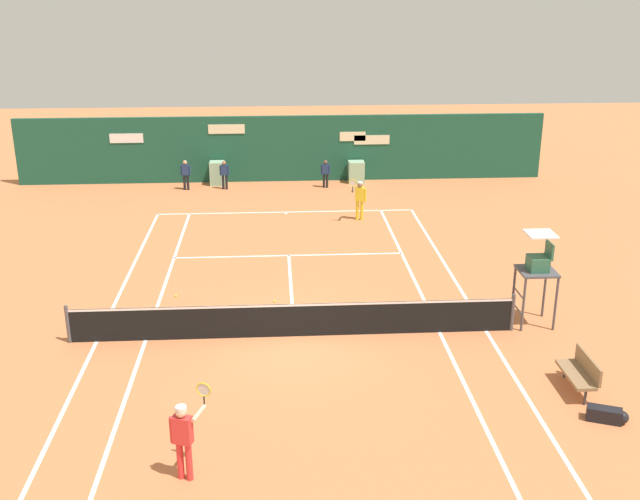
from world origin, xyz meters
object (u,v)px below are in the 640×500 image
object	(u,v)px
ball_kid_left_post	(186,173)
player_near_side	(184,435)
ball_kid_right_post	(224,173)
player_bench	(581,371)
player_on_baseline	(360,197)
equipment_bag	(608,415)
tennis_ball_by_sideline	(176,296)
ball_kid_centre_post	(326,172)
tennis_ball_mid_court	(275,301)
umpire_chair	(538,266)

from	to	relation	value
ball_kid_left_post	player_near_side	bearing A→B (deg)	101.39
ball_kid_left_post	ball_kid_right_post	distance (m)	1.77
player_bench	player_on_baseline	xyz separation A→B (m)	(-3.67, 13.73, 0.45)
ball_kid_left_post	equipment_bag	bearing A→B (deg)	124.59
ball_kid_right_post	player_bench	bearing A→B (deg)	124.64
player_near_side	tennis_ball_by_sideline	size ratio (longest dim) A/B	27.07
player_near_side	ball_kid_centre_post	distance (m)	22.04
player_on_baseline	ball_kid_right_post	bearing A→B (deg)	-27.32
equipment_bag	ball_kid_centre_post	distance (m)	20.78
ball_kid_right_post	tennis_ball_mid_court	bearing A→B (deg)	107.83
ball_kid_centre_post	umpire_chair	bearing A→B (deg)	117.07
umpire_chair	tennis_ball_by_sideline	size ratio (longest dim) A/B	39.41
ball_kid_right_post	tennis_ball_by_sideline	size ratio (longest dim) A/B	19.64
umpire_chair	player_on_baseline	xyz separation A→B (m)	(-3.79, 10.03, -0.77)
player_bench	equipment_bag	distance (m)	1.40
equipment_bag	tennis_ball_by_sideline	size ratio (longest dim) A/B	13.01
umpire_chair	ball_kid_left_post	distance (m)	18.90
player_near_side	equipment_bag	bearing A→B (deg)	27.80
player_near_side	umpire_chair	bearing A→B (deg)	54.54
umpire_chair	tennis_ball_mid_court	world-z (taller)	umpire_chair
umpire_chair	equipment_bag	xyz separation A→B (m)	(0.01, -5.05, -1.56)
ball_kid_centre_post	tennis_ball_by_sideline	bearing A→B (deg)	76.14
umpire_chair	ball_kid_centre_post	world-z (taller)	umpire_chair
player_bench	ball_kid_centre_post	size ratio (longest dim) A/B	1.09
player_bench	tennis_ball_by_sideline	xyz separation A→B (m)	(-10.14, 6.22, -0.48)
ball_kid_right_post	tennis_ball_mid_court	xyz separation A→B (m)	(2.23, -13.22, -0.74)
umpire_chair	tennis_ball_mid_court	xyz separation A→B (m)	(-7.25, 1.94, -1.69)
tennis_ball_by_sideline	umpire_chair	bearing A→B (deg)	-13.78
player_bench	tennis_ball_mid_court	bearing A→B (deg)	51.62
player_on_baseline	player_near_side	xyz separation A→B (m)	(-5.21, -16.51, 0.02)
ball_kid_left_post	player_on_baseline	bearing A→B (deg)	150.95
equipment_bag	player_near_side	size ratio (longest dim) A/B	0.48
equipment_bag	player_near_side	bearing A→B (deg)	-171.01
player_bench	equipment_bag	xyz separation A→B (m)	(0.13, -1.35, -0.35)
player_near_side	tennis_ball_by_sideline	xyz separation A→B (m)	(-1.26, 8.99, -0.94)
equipment_bag	ball_kid_left_post	distance (m)	23.14
player_near_side	ball_kid_centre_post	world-z (taller)	player_near_side
umpire_chair	player_bench	world-z (taller)	umpire_chair
ball_kid_left_post	ball_kid_centre_post	bearing A→B (deg)	-174.52
tennis_ball_by_sideline	ball_kid_left_post	bearing A→B (deg)	94.45
ball_kid_right_post	tennis_ball_mid_court	size ratio (longest dim) A/B	19.64
player_bench	tennis_ball_mid_court	xyz separation A→B (m)	(-7.12, 5.64, -0.48)
umpire_chair	equipment_bag	bearing A→B (deg)	-179.87
player_bench	tennis_ball_by_sideline	size ratio (longest dim) A/B	20.96
equipment_bag	ball_kid_left_post	xyz separation A→B (m)	(-11.26, 20.21, 0.64)
equipment_bag	tennis_ball_by_sideline	distance (m)	12.76
player_bench	player_on_baseline	bearing A→B (deg)	14.96
player_on_baseline	tennis_ball_mid_court	size ratio (longest dim) A/B	26.67
ball_kid_centre_post	ball_kid_right_post	size ratio (longest dim) A/B	0.97
umpire_chair	ball_kid_right_post	size ratio (longest dim) A/B	2.01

